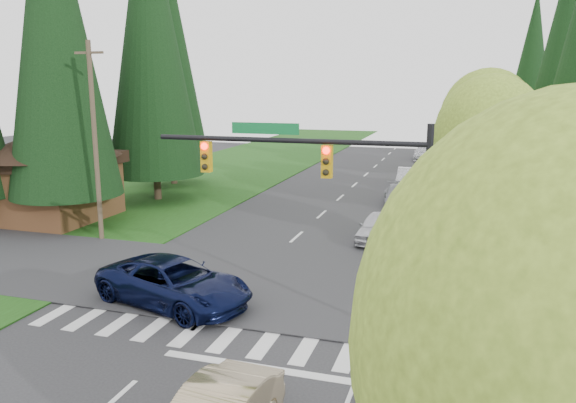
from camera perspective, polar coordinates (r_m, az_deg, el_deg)
The scene contains 30 objects.
ground at distance 16.42m, azimuth -15.42°, elevation -17.34°, with size 120.00×120.00×0.00m, color #28282B.
grass_east at distance 33.24m, azimuth 25.31°, elevation -3.03°, with size 14.00×110.00×0.06m, color #1C4111.
grass_west at distance 39.06m, azimuth -15.79°, elevation -0.26°, with size 14.00×110.00×0.06m, color #1C4111.
cross_street at distance 22.90m, azimuth -4.53°, elevation -8.37°, with size 120.00×8.00×0.10m, color #28282B.
sidewalk_east at distance 34.84m, azimuth 14.92°, elevation -1.58°, with size 1.80×80.00×0.13m, color gray.
curb_east at distance 34.88m, azimuth 13.53°, elevation -1.49°, with size 0.20×80.00×0.13m, color gray.
stone_wall_north at distance 42.60m, azimuth 17.73°, elevation 1.04°, with size 0.70×40.00×0.70m, color #4C4438.
traffic_signal at distance 17.09m, azimuth 4.50°, elevation 1.99°, with size 8.70×0.37×6.80m.
brown_building at distance 35.78m, azimuth -23.11°, elevation 3.23°, with size 8.40×8.40×5.40m.
utility_pole at distance 29.82m, azimuth -19.02°, elevation 5.88°, with size 1.60×0.24×10.00m.
decid_tree_0 at distance 26.05m, azimuth 19.81°, elevation 6.07°, with size 4.80×4.80×8.37m.
decid_tree_1 at distance 33.02m, azimuth 19.56°, elevation 7.50°, with size 5.20×5.20×8.80m.
decid_tree_2 at distance 39.99m, azimuth 18.96°, elevation 8.36°, with size 5.00×5.00×8.82m.
decid_tree_3 at distance 46.99m, azimuth 18.87°, elevation 8.46°, with size 5.00×5.00×8.55m.
decid_tree_4 at distance 53.97m, azimuth 18.85°, elevation 9.24°, with size 5.40×5.40×9.18m.
decid_tree_5 at distance 60.98m, azimuth 18.49°, elevation 8.98°, with size 4.80×4.80×8.30m.
decid_tree_6 at distance 67.97m, azimuth 18.51°, elevation 9.49°, with size 5.20×5.20×8.86m.
decid_tree_south at distance 6.59m, azimuth 27.07°, elevation -12.94°, with size 4.60×4.60×7.92m.
conifer_w_a at distance 33.55m, azimuth -22.63°, elevation 15.90°, with size 6.12×6.12×19.80m.
conifer_w_b at distance 38.46m, azimuth -22.15°, elevation 13.80°, with size 5.44×5.44×17.80m.
conifer_w_c at distance 39.58m, azimuth -13.83°, elevation 16.41°, with size 6.46×6.46×20.80m.
conifer_w_e at distance 45.69m, azimuth -12.01°, elevation 14.57°, with size 5.78×5.78×18.80m.
conifer_e_b at distance 46.54m, azimuth 26.70°, elevation 14.17°, with size 6.12×6.12×19.80m.
conifer_e_c at distance 60.24m, azimuth 23.51°, elevation 12.18°, with size 5.10×5.10×16.80m.
suv_navy at distance 20.97m, azimuth -11.48°, elevation -8.07°, with size 2.79×6.05×1.68m, color black.
parked_car_a at distance 29.17m, azimuth 9.14°, elevation -2.58°, with size 1.69×4.21×1.43m, color silver.
parked_car_b at distance 38.06m, azimuth 11.14°, elevation 0.61°, with size 1.82×4.49×1.30m, color gray.
parked_car_c at distance 44.54m, azimuth 12.10°, elevation 2.33°, with size 1.62×4.65×1.53m, color #B5B4BA.
parked_car_d at distance 53.46m, azimuth 14.53°, elevation 3.76°, with size 1.80×4.47×1.52m, color silver.
parked_car_e at distance 61.56m, azimuth 13.63°, elevation 4.78°, with size 2.03×4.99×1.45m, color #B6B6BC.
Camera 1 is at (8.09, -11.93, 7.88)m, focal length 35.00 mm.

